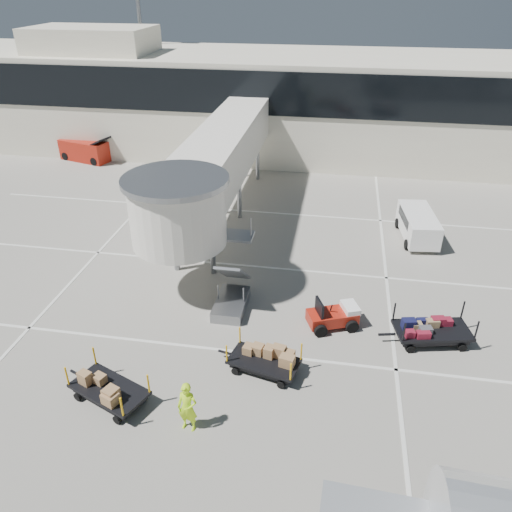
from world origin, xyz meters
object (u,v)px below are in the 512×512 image
(baggage_tug, at_px, (334,316))
(box_cart_near, at_px, (266,361))
(minivan, at_px, (418,223))
(belt_loader, at_px, (86,150))
(box_cart_far, at_px, (107,389))
(ground_worker, at_px, (188,407))
(suitcase_cart, at_px, (431,331))

(baggage_tug, bearing_deg, box_cart_near, -149.12)
(baggage_tug, distance_m, minivan, 10.58)
(belt_loader, bearing_deg, baggage_tug, -26.03)
(box_cart_near, relative_size, box_cart_far, 0.96)
(box_cart_far, bearing_deg, belt_loader, 140.30)
(baggage_tug, distance_m, ground_worker, 8.19)
(ground_worker, height_order, minivan, ground_worker)
(suitcase_cart, height_order, box_cart_far, suitcase_cart)
(suitcase_cart, bearing_deg, baggage_tug, 162.65)
(box_cart_far, distance_m, belt_loader, 28.69)
(minivan, xyz_separation_m, belt_loader, (-25.95, 9.99, -0.12))
(belt_loader, bearing_deg, suitcase_cart, -21.56)
(box_cart_far, xyz_separation_m, ground_worker, (3.33, -0.80, 0.48))
(suitcase_cart, distance_m, belt_loader, 32.36)
(suitcase_cart, relative_size, minivan, 0.90)
(baggage_tug, height_order, minivan, minivan)
(suitcase_cart, height_order, box_cart_near, suitcase_cart)
(baggage_tug, height_order, belt_loader, belt_loader)
(box_cart_far, relative_size, minivan, 0.82)
(box_cart_near, bearing_deg, ground_worker, -110.28)
(suitcase_cart, bearing_deg, minivan, 75.24)
(box_cart_far, bearing_deg, suitcase_cart, 46.91)
(box_cart_far, bearing_deg, ground_worker, 9.05)
(suitcase_cart, xyz_separation_m, belt_loader, (-25.53, 19.89, 0.30))
(baggage_tug, bearing_deg, suitcase_cart, -27.27)
(suitcase_cart, distance_m, box_cart_far, 13.38)
(minivan, height_order, belt_loader, belt_loader)
(suitcase_cart, bearing_deg, belt_loader, 129.76)
(baggage_tug, bearing_deg, belt_loader, 115.37)
(box_cart_near, height_order, box_cart_far, box_cart_far)
(baggage_tug, relative_size, belt_loader, 0.50)
(box_cart_far, height_order, ground_worker, ground_worker)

